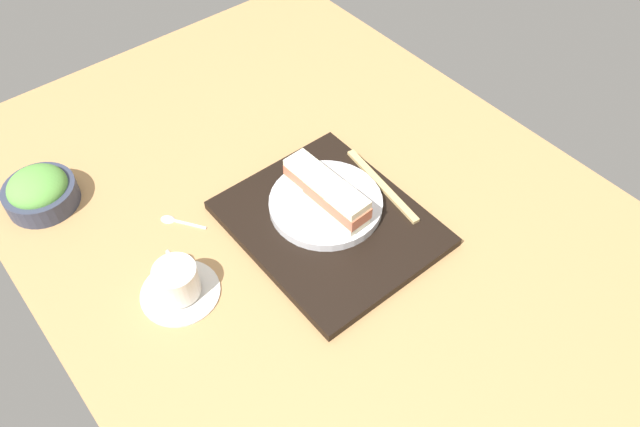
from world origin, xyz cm
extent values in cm
cube|color=tan|center=(0.00, 0.00, -1.50)|extent=(140.00, 100.00, 3.00)
cube|color=black|center=(-3.51, -0.14, 0.91)|extent=(36.58, 30.82, 1.82)
cylinder|color=silver|center=(-0.55, -1.51, 2.71)|extent=(21.01, 21.01, 1.76)
cube|color=#EFE5C1|center=(-6.35, -1.57, 4.40)|extent=(7.27, 5.15, 1.63)
cube|color=#CC6B4C|center=(-6.35, -1.57, 6.47)|extent=(7.75, 5.27, 2.50)
cube|color=#EFE5C1|center=(-6.35, -1.57, 8.53)|extent=(7.27, 5.15, 1.63)
cube|color=beige|center=(-0.55, -1.51, 4.27)|extent=(7.27, 5.15, 1.37)
cube|color=#CC6B4C|center=(-0.55, -1.51, 6.24)|extent=(7.36, 5.37, 2.55)
cube|color=beige|center=(-0.55, -1.51, 8.20)|extent=(7.27, 5.15, 1.37)
cube|color=#EFE5C1|center=(5.24, -1.45, 4.27)|extent=(7.27, 5.15, 1.37)
cube|color=#CC6B4C|center=(5.24, -1.45, 6.10)|extent=(7.37, 5.25, 2.29)
cube|color=#EFE5C1|center=(5.24, -1.45, 7.93)|extent=(7.27, 5.15, 1.37)
cylinder|color=#33384C|center=(35.44, 38.26, 2.12)|extent=(13.44, 13.44, 4.25)
ellipsoid|color=#5B9E42|center=(35.44, 38.26, 4.25)|extent=(11.05, 11.05, 6.08)
cube|color=tan|center=(-3.36, -13.47, 2.17)|extent=(21.49, 3.39, 0.70)
cube|color=tan|center=(-3.27, -12.77, 2.17)|extent=(21.49, 3.39, 0.70)
cylinder|color=silver|center=(1.23, 28.88, 0.40)|extent=(13.48, 13.48, 0.80)
cylinder|color=silver|center=(1.23, 28.88, 3.78)|extent=(7.30, 7.30, 5.96)
cylinder|color=#382111|center=(1.23, 28.88, 6.36)|extent=(6.71, 6.71, 0.40)
torus|color=silver|center=(5.29, 27.64, 3.78)|extent=(4.19, 1.98, 4.14)
cube|color=silver|center=(13.65, 20.10, 0.25)|extent=(6.69, 4.76, 0.50)
ellipsoid|color=silver|center=(16.85, 22.28, 0.40)|extent=(3.44, 3.23, 0.80)
camera|label=1|loc=(-58.52, 47.21, 88.30)|focal=34.77mm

